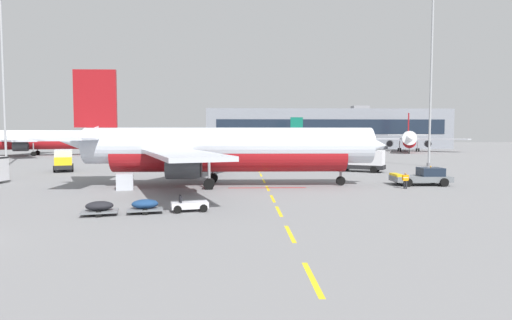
# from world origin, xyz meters

# --- Properties ---
(ground) EXTENTS (400.00, 400.00, 0.00)m
(ground) POSITION_xyz_m (40.00, 40.00, 0.00)
(ground) COLOR slate
(apron_paint_markings) EXTENTS (8.00, 97.39, 0.01)m
(apron_paint_markings) POSITION_xyz_m (18.00, 37.82, 0.00)
(apron_paint_markings) COLOR yellow
(apron_paint_markings) RESTS_ON ground
(airliner_foreground) EXTENTS (34.67, 34.63, 12.20)m
(airliner_foreground) POSITION_xyz_m (13.54, 23.79, 3.95)
(airliner_foreground) COLOR silver
(airliner_foreground) RESTS_ON ground
(pushback_tug) EXTENTS (6.04, 3.26, 2.08)m
(pushback_tug) POSITION_xyz_m (34.96, 23.67, 0.90)
(pushback_tug) COLOR slate
(pushback_tug) RESTS_ON ground
(airliner_mid_left) EXTENTS (35.16, 34.16, 12.52)m
(airliner_mid_left) POSITION_xyz_m (-34.88, 86.97, 4.05)
(airliner_mid_left) COLOR silver
(airliner_mid_left) RESTS_ON ground
(airliner_far_center) EXTENTS (29.63, 29.57, 10.42)m
(airliner_far_center) POSITION_xyz_m (20.77, 105.12, 3.37)
(airliner_far_center) COLOR white
(airliner_far_center) RESTS_ON ground
(airliner_far_right) EXTENTS (32.69, 34.11, 12.30)m
(airliner_far_right) POSITION_xyz_m (66.23, 104.34, 3.98)
(airliner_far_right) COLOR white
(airliner_far_right) RESTS_ON ground
(catering_truck) EXTENTS (4.80, 7.39, 3.14)m
(catering_truck) POSITION_xyz_m (-11.18, 42.79, 1.65)
(catering_truck) COLOR black
(catering_truck) RESTS_ON ground
(fuel_service_truck) EXTENTS (7.27, 5.53, 3.14)m
(fuel_service_truck) POSITION_xyz_m (32.88, 39.54, 1.65)
(fuel_service_truck) COLOR black
(fuel_service_truck) RESTS_ON ground
(baggage_train) EXTENTS (8.70, 3.43, 1.14)m
(baggage_train) POSITION_xyz_m (8.59, 8.62, 0.52)
(baggage_train) COLOR silver
(baggage_train) RESTS_ON ground
(ground_crew_worker) EXTENTS (0.65, 0.34, 1.63)m
(ground_crew_worker) POSITION_xyz_m (31.90, 20.74, 0.92)
(ground_crew_worker) COLOR #232328
(ground_crew_worker) RESTS_ON ground
(uld_cargo_container) EXTENTS (1.89, 1.86, 1.60)m
(uld_cargo_container) POSITION_xyz_m (3.77, 21.10, 0.80)
(uld_cargo_container) COLOR #B7BCC6
(uld_cargo_container) RESTS_ON ground
(apron_light_mast_near) EXTENTS (1.80, 1.80, 29.06)m
(apron_light_mast_near) POSITION_xyz_m (-24.49, 51.76, 17.74)
(apron_light_mast_near) COLOR slate
(apron_light_mast_near) RESTS_ON ground
(apron_light_mast_far) EXTENTS (1.80, 1.80, 30.04)m
(apron_light_mast_far) POSITION_xyz_m (47.33, 49.25, 18.27)
(apron_light_mast_far) COLOR slate
(apron_light_mast_far) RESTS_ON ground
(terminal_satellite) EXTENTS (89.03, 22.64, 16.06)m
(terminal_satellite) POSITION_xyz_m (47.76, 138.93, 7.25)
(terminal_satellite) COLOR gray
(terminal_satellite) RESTS_ON ground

